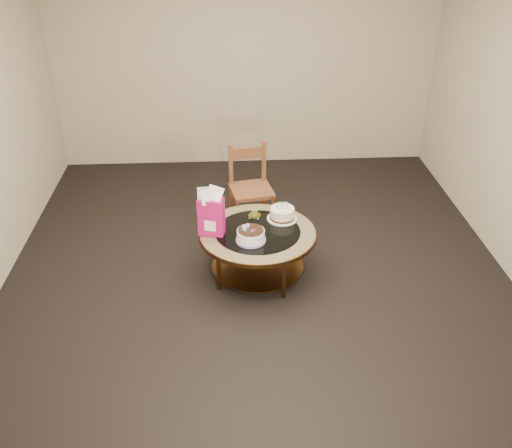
{
  "coord_description": "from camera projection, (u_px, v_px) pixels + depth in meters",
  "views": [
    {
      "loc": [
        -0.25,
        -4.19,
        3.01
      ],
      "look_at": [
        -0.01,
        0.02,
        0.52
      ],
      "focal_mm": 40.0,
      "sensor_mm": 36.0,
      "label": 1
    }
  ],
  "objects": [
    {
      "name": "ground",
      "position": [
        258.0,
        274.0,
        5.15
      ],
      "size": [
        5.0,
        5.0,
        0.0
      ],
      "primitive_type": "plane",
      "color": "black",
      "rests_on": "ground"
    },
    {
      "name": "dining_chair",
      "position": [
        251.0,
        188.0,
        5.68
      ],
      "size": [
        0.46,
        0.46,
        0.86
      ],
      "rotation": [
        0.0,
        0.0,
        0.18
      ],
      "color": "brown",
      "rests_on": "ground"
    },
    {
      "name": "coffee_table",
      "position": [
        258.0,
        239.0,
        4.95
      ],
      "size": [
        1.02,
        1.02,
        0.46
      ],
      "color": "brown",
      "rests_on": "ground"
    },
    {
      "name": "decorated_cake",
      "position": [
        251.0,
        236.0,
        4.75
      ],
      "size": [
        0.25,
        0.25,
        0.15
      ],
      "rotation": [
        0.0,
        0.0,
        0.2
      ],
      "color": "#A687BF",
      "rests_on": "coffee_table"
    },
    {
      "name": "cream_cake",
      "position": [
        282.0,
        214.0,
        5.06
      ],
      "size": [
        0.27,
        0.27,
        0.17
      ],
      "rotation": [
        0.0,
        0.0,
        -0.04
      ],
      "color": "white",
      "rests_on": "coffee_table"
    },
    {
      "name": "room_walls",
      "position": [
        258.0,
        110.0,
        4.36
      ],
      "size": [
        4.52,
        5.02,
        2.61
      ],
      "color": "tan",
      "rests_on": "ground"
    },
    {
      "name": "pillar_candle",
      "position": [
        254.0,
        214.0,
        5.12
      ],
      "size": [
        0.11,
        0.11,
        0.08
      ],
      "rotation": [
        0.0,
        0.0,
        -0.2
      ],
      "color": "tan",
      "rests_on": "coffee_table"
    },
    {
      "name": "gift_bag",
      "position": [
        211.0,
        212.0,
        4.78
      ],
      "size": [
        0.23,
        0.19,
        0.43
      ],
      "rotation": [
        0.0,
        0.0,
        -0.22
      ],
      "color": "#E2156E",
      "rests_on": "coffee_table"
    }
  ]
}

